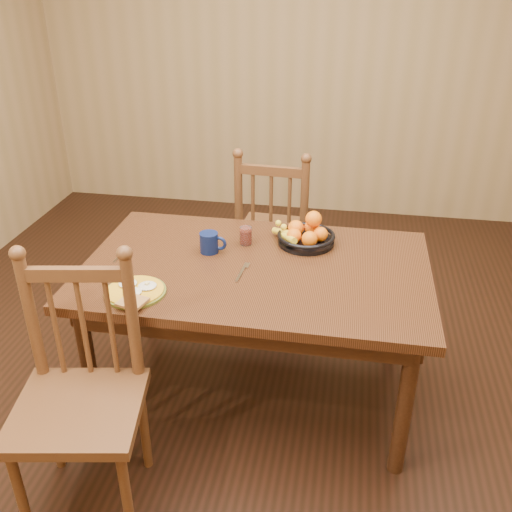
% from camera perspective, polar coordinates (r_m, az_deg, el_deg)
% --- Properties ---
extents(room, '(4.52, 5.02, 2.72)m').
position_cam_1_polar(room, '(2.42, -0.00, 11.60)').
color(room, black).
rests_on(room, ground).
extents(dining_table, '(1.60, 1.00, 0.75)m').
position_cam_1_polar(dining_table, '(2.69, -0.00, -2.54)').
color(dining_table, black).
rests_on(dining_table, ground).
extents(chair_far, '(0.50, 0.48, 1.04)m').
position_cam_1_polar(chair_far, '(3.55, 2.00, 2.45)').
color(chair_far, '#4D2B17').
rests_on(chair_far, ground).
extents(chair_near, '(0.55, 0.54, 1.06)m').
position_cam_1_polar(chair_near, '(2.36, -17.18, -13.39)').
color(chair_near, '#4D2B17').
rests_on(chair_near, ground).
extents(breakfast_plate, '(0.26, 0.30, 0.04)m').
position_cam_1_polar(breakfast_plate, '(2.48, -12.00, -3.48)').
color(breakfast_plate, '#59601E').
rests_on(breakfast_plate, dining_table).
extents(fork, '(0.04, 0.18, 0.00)m').
position_cam_1_polar(fork, '(2.60, -1.36, -1.51)').
color(fork, silver).
rests_on(fork, dining_table).
extents(spoon, '(0.04, 0.16, 0.01)m').
position_cam_1_polar(spoon, '(2.84, -13.37, 0.43)').
color(spoon, silver).
rests_on(spoon, dining_table).
extents(coffee_mug, '(0.13, 0.09, 0.10)m').
position_cam_1_polar(coffee_mug, '(2.76, -4.63, 1.37)').
color(coffee_mug, '#0B163E').
rests_on(coffee_mug, dining_table).
extents(juice_glass, '(0.06, 0.06, 0.09)m').
position_cam_1_polar(juice_glass, '(2.83, -1.02, 2.00)').
color(juice_glass, silver).
rests_on(juice_glass, dining_table).
extents(fruit_bowl, '(0.32, 0.29, 0.17)m').
position_cam_1_polar(fruit_bowl, '(2.85, 4.97, 2.14)').
color(fruit_bowl, black).
rests_on(fruit_bowl, dining_table).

